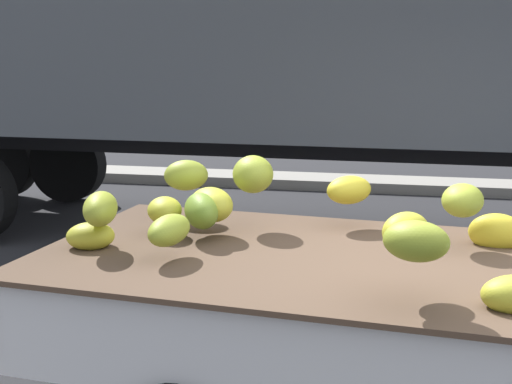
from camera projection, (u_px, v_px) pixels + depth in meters
The scene contains 2 objects.
curb_strip at pixel (421, 186), 11.58m from camera, with size 80.00×0.80×0.16m, color gray.
semi_trailer at pixel (293, 18), 8.43m from camera, with size 12.06×2.87×3.95m.
Camera 1 is at (-0.19, -4.00, 2.25)m, focal length 51.92 mm.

